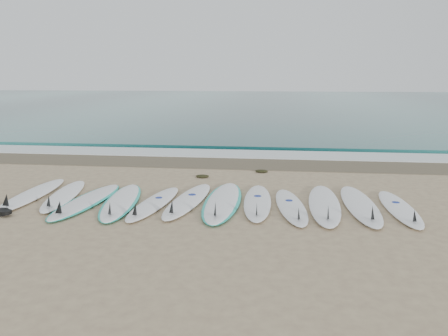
# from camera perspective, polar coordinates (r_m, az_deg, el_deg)

# --- Properties ---
(ground) EXTENTS (120.00, 120.00, 0.00)m
(ground) POSITION_cam_1_polar(r_m,az_deg,el_deg) (8.58, -2.46, -4.75)
(ground) COLOR tan
(ocean) EXTENTS (120.00, 55.00, 0.03)m
(ocean) POSITION_cam_1_polar(r_m,az_deg,el_deg) (40.70, 5.05, 8.54)
(ocean) COLOR #1B5755
(ocean) RESTS_ON ground
(wet_sand_band) EXTENTS (120.00, 1.80, 0.01)m
(wet_sand_band) POSITION_cam_1_polar(r_m,az_deg,el_deg) (12.53, 0.57, 0.67)
(wet_sand_band) COLOR brown
(wet_sand_band) RESTS_ON ground
(foam_band) EXTENTS (120.00, 1.40, 0.04)m
(foam_band) POSITION_cam_1_polar(r_m,az_deg,el_deg) (13.89, 1.21, 1.86)
(foam_band) COLOR silver
(foam_band) RESTS_ON ground
(wave_crest) EXTENTS (120.00, 1.00, 0.10)m
(wave_crest) POSITION_cam_1_polar(r_m,az_deg,el_deg) (15.36, 1.77, 2.95)
(wave_crest) COLOR #1B5755
(wave_crest) RESTS_ON ground
(surfboard_0) EXTENTS (0.67, 2.69, 0.34)m
(surfboard_0) POSITION_cam_1_polar(r_m,az_deg,el_deg) (9.89, -23.87, -3.17)
(surfboard_0) COLOR white
(surfboard_0) RESTS_ON ground
(surfboard_1) EXTENTS (0.94, 2.55, 0.32)m
(surfboard_1) POSITION_cam_1_polar(r_m,az_deg,el_deg) (9.57, -20.27, -3.38)
(surfboard_1) COLOR white
(surfboard_1) RESTS_ON ground
(surfboard_2) EXTENTS (0.84, 2.68, 0.34)m
(surfboard_2) POSITION_cam_1_polar(r_m,az_deg,el_deg) (9.04, -17.62, -4.12)
(surfboard_2) COLOR silver
(surfboard_2) RESTS_ON ground
(surfboard_3) EXTENTS (1.03, 2.72, 0.34)m
(surfboard_3) POSITION_cam_1_polar(r_m,az_deg,el_deg) (8.82, -13.33, -4.26)
(surfboard_3) COLOR white
(surfboard_3) RESTS_ON ground
(surfboard_4) EXTENTS (0.76, 2.47, 0.31)m
(surfboard_4) POSITION_cam_1_polar(r_m,az_deg,el_deg) (8.56, -9.25, -4.57)
(surfboard_4) COLOR white
(surfboard_4) RESTS_ON ground
(surfboard_5) EXTENTS (0.82, 2.69, 0.34)m
(surfboard_5) POSITION_cam_1_polar(r_m,az_deg,el_deg) (8.64, -4.84, -4.26)
(surfboard_5) COLOR white
(surfboard_5) RESTS_ON ground
(surfboard_6) EXTENTS (0.71, 2.92, 0.37)m
(surfboard_6) POSITION_cam_1_polar(r_m,az_deg,el_deg) (8.57, -0.21, -4.37)
(surfboard_6) COLOR white
(surfboard_6) RESTS_ON ground
(surfboard_7) EXTENTS (0.61, 2.58, 0.33)m
(surfboard_7) POSITION_cam_1_polar(r_m,az_deg,el_deg) (8.55, 4.39, -4.45)
(surfboard_7) COLOR white
(surfboard_7) RESTS_ON ground
(surfboard_8) EXTENTS (0.79, 2.46, 0.31)m
(surfboard_8) POSITION_cam_1_polar(r_m,az_deg,el_deg) (8.35, 8.79, -4.98)
(surfboard_8) COLOR white
(surfboard_8) RESTS_ON ground
(surfboard_9) EXTENTS (0.72, 2.87, 0.36)m
(surfboard_9) POSITION_cam_1_polar(r_m,az_deg,el_deg) (8.57, 12.99, -4.65)
(surfboard_9) COLOR white
(surfboard_9) RESTS_ON ground
(surfboard_10) EXTENTS (0.63, 2.80, 0.36)m
(surfboard_10) POSITION_cam_1_polar(r_m,az_deg,el_deg) (8.71, 17.42, -4.63)
(surfboard_10) COLOR white
(surfboard_10) RESTS_ON ground
(surfboard_11) EXTENTS (0.53, 2.43, 0.31)m
(surfboard_11) POSITION_cam_1_polar(r_m,az_deg,el_deg) (8.77, 22.02, -4.92)
(surfboard_11) COLOR white
(surfboard_11) RESTS_ON ground
(seaweed_near) EXTENTS (0.33, 0.26, 0.06)m
(seaweed_near) POSITION_cam_1_polar(r_m,az_deg,el_deg) (10.79, -2.84, -1.07)
(seaweed_near) COLOR black
(seaweed_near) RESTS_ON ground
(seaweed_far) EXTENTS (0.33, 0.26, 0.06)m
(seaweed_far) POSITION_cam_1_polar(r_m,az_deg,el_deg) (11.39, 4.94, -0.40)
(seaweed_far) COLOR black
(seaweed_far) RESTS_ON ground
(leash_coil) EXTENTS (0.46, 0.36, 0.11)m
(leash_coil) POSITION_cam_1_polar(r_m,az_deg,el_deg) (8.90, -27.14, -5.17)
(leash_coil) COLOR black
(leash_coil) RESTS_ON ground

